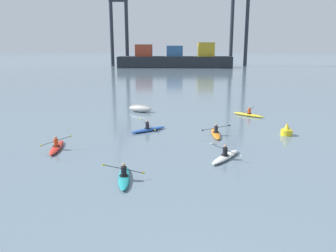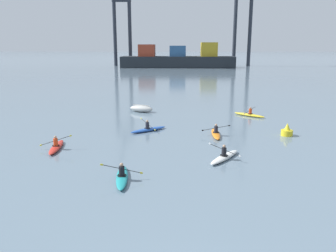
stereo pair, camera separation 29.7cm
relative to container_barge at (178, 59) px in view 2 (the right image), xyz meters
The scene contains 11 objects.
container_barge is the anchor object (origin of this frame).
gantry_crane_west 25.42m from the container_barge, 158.45° to the left, with size 6.39×19.42×35.04m.
gantry_crane_west_mid 28.13m from the container_barge, 20.97° to the left, with size 6.24×18.02×36.86m.
capsized_dinghy 75.94m from the container_barge, 92.20° to the right, with size 2.82×1.97×0.76m.
channel_buoy 85.70m from the container_barge, 83.54° to the right, with size 0.90×0.90×1.00m.
kayak_red 89.68m from the container_barge, 94.56° to the right, with size 2.20×3.45×1.00m.
kayak_orange 85.43m from the container_barge, 87.26° to the right, with size 2.26×3.40×0.95m.
kayak_teal 94.63m from the container_barge, 91.03° to the right, with size 2.22×3.45×0.95m.
kayak_yellow 78.13m from the container_barge, 84.01° to the right, with size 2.95×2.69×0.95m.
kayak_white 91.16m from the container_barge, 87.44° to the right, with size 2.38×3.17×0.95m.
kayak_blue 84.22m from the container_barge, 90.92° to the right, with size 3.01×2.62×0.98m.
Camera 2 is at (-0.18, -6.84, 6.87)m, focal length 36.31 mm.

